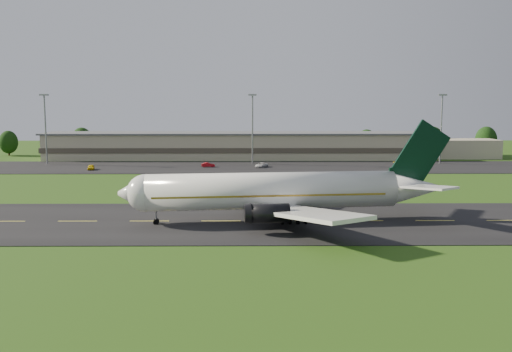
{
  "coord_description": "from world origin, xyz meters",
  "views": [
    {
      "loc": [
        4.71,
        -85.83,
        18.42
      ],
      "look_at": [
        5.46,
        8.0,
        6.0
      ],
      "focal_mm": 40.0,
      "sensor_mm": 36.0,
      "label": 1
    }
  ],
  "objects_px": {
    "terminal": "(257,146)",
    "service_vehicle_c": "(262,165)",
    "light_mast_west": "(45,121)",
    "service_vehicle_a": "(91,167)",
    "airliner": "(277,191)",
    "service_vehicle_b": "(208,165)",
    "light_mast_centre": "(252,120)",
    "light_mast_east": "(441,120)",
    "service_vehicle_d": "(403,165)"
  },
  "relations": [
    {
      "from": "terminal",
      "to": "service_vehicle_c",
      "type": "height_order",
      "value": "terminal"
    },
    {
      "from": "service_vehicle_c",
      "to": "light_mast_west",
      "type": "bearing_deg",
      "value": -157.47
    },
    {
      "from": "light_mast_west",
      "to": "service_vehicle_a",
      "type": "height_order",
      "value": "light_mast_west"
    },
    {
      "from": "airliner",
      "to": "service_vehicle_b",
      "type": "relative_size",
      "value": 13.65
    },
    {
      "from": "light_mast_centre",
      "to": "light_mast_east",
      "type": "height_order",
      "value": "same"
    },
    {
      "from": "service_vehicle_a",
      "to": "service_vehicle_b",
      "type": "relative_size",
      "value": 1.07
    },
    {
      "from": "airliner",
      "to": "light_mast_west",
      "type": "height_order",
      "value": "light_mast_west"
    },
    {
      "from": "terminal",
      "to": "service_vehicle_d",
      "type": "xyz_separation_m",
      "value": [
        40.16,
        -25.69,
        -3.16
      ]
    },
    {
      "from": "terminal",
      "to": "light_mast_centre",
      "type": "relative_size",
      "value": 7.13
    },
    {
      "from": "light_mast_centre",
      "to": "light_mast_east",
      "type": "xyz_separation_m",
      "value": [
        55.0,
        0.0,
        0.0
      ]
    },
    {
      "from": "service_vehicle_a",
      "to": "service_vehicle_d",
      "type": "xyz_separation_m",
      "value": [
        84.82,
        4.72,
        0.05
      ]
    },
    {
      "from": "airliner",
      "to": "light_mast_east",
      "type": "bearing_deg",
      "value": 51.13
    },
    {
      "from": "service_vehicle_a",
      "to": "service_vehicle_d",
      "type": "relative_size",
      "value": 0.8
    },
    {
      "from": "service_vehicle_b",
      "to": "light_mast_west",
      "type": "bearing_deg",
      "value": 75.86
    },
    {
      "from": "light_mast_centre",
      "to": "terminal",
      "type": "bearing_deg",
      "value": 85.05
    },
    {
      "from": "airliner",
      "to": "light_mast_east",
      "type": "xyz_separation_m",
      "value": [
        51.37,
        79.91,
        8.08
      ]
    },
    {
      "from": "airliner",
      "to": "service_vehicle_c",
      "type": "xyz_separation_m",
      "value": [
        -1.14,
        71.07,
        -3.93
      ]
    },
    {
      "from": "service_vehicle_a",
      "to": "light_mast_west",
      "type": "bearing_deg",
      "value": 128.98
    },
    {
      "from": "light_mast_west",
      "to": "service_vehicle_c",
      "type": "xyz_separation_m",
      "value": [
        62.49,
        -8.84,
        -12.01
      ]
    },
    {
      "from": "light_mast_centre",
      "to": "light_mast_west",
      "type": "bearing_deg",
      "value": 180.0
    },
    {
      "from": "light_mast_west",
      "to": "light_mast_east",
      "type": "relative_size",
      "value": 1.0
    },
    {
      "from": "light_mast_east",
      "to": "service_vehicle_d",
      "type": "xyz_separation_m",
      "value": [
        -13.44,
        -9.51,
        -11.9
      ]
    },
    {
      "from": "service_vehicle_d",
      "to": "terminal",
      "type": "bearing_deg",
      "value": 104.34
    },
    {
      "from": "light_mast_west",
      "to": "service_vehicle_a",
      "type": "relative_size",
      "value": 5.05
    },
    {
      "from": "terminal",
      "to": "light_mast_centre",
      "type": "bearing_deg",
      "value": -94.95
    },
    {
      "from": "terminal",
      "to": "light_mast_east",
      "type": "height_order",
      "value": "light_mast_east"
    },
    {
      "from": "airliner",
      "to": "service_vehicle_b",
      "type": "xyz_separation_m",
      "value": [
        -15.98,
        71.67,
        -3.94
      ]
    },
    {
      "from": "light_mast_east",
      "to": "service_vehicle_d",
      "type": "height_order",
      "value": "light_mast_east"
    },
    {
      "from": "airliner",
      "to": "service_vehicle_c",
      "type": "distance_m",
      "value": 71.19
    },
    {
      "from": "light_mast_west",
      "to": "light_mast_centre",
      "type": "relative_size",
      "value": 1.0
    },
    {
      "from": "airliner",
      "to": "service_vehicle_d",
      "type": "bearing_deg",
      "value": 55.54
    },
    {
      "from": "service_vehicle_b",
      "to": "light_mast_east",
      "type": "bearing_deg",
      "value": -87.36
    },
    {
      "from": "service_vehicle_c",
      "to": "service_vehicle_d",
      "type": "distance_m",
      "value": 39.08
    },
    {
      "from": "terminal",
      "to": "light_mast_west",
      "type": "xyz_separation_m",
      "value": [
        -61.4,
        -16.18,
        8.75
      ]
    },
    {
      "from": "light_mast_west",
      "to": "service_vehicle_b",
      "type": "xyz_separation_m",
      "value": [
        47.65,
        -8.24,
        -12.02
      ]
    },
    {
      "from": "airliner",
      "to": "light_mast_east",
      "type": "relative_size",
      "value": 2.52
    },
    {
      "from": "light_mast_east",
      "to": "terminal",
      "type": "bearing_deg",
      "value": 163.2
    },
    {
      "from": "service_vehicle_b",
      "to": "service_vehicle_a",
      "type": "bearing_deg",
      "value": 96.64
    },
    {
      "from": "airliner",
      "to": "service_vehicle_d",
      "type": "distance_m",
      "value": 80.06
    },
    {
      "from": "terminal",
      "to": "service_vehicle_a",
      "type": "relative_size",
      "value": 35.99
    },
    {
      "from": "service_vehicle_a",
      "to": "service_vehicle_b",
      "type": "distance_m",
      "value": 31.49
    },
    {
      "from": "light_mast_centre",
      "to": "light_mast_east",
      "type": "relative_size",
      "value": 1.0
    },
    {
      "from": "airliner",
      "to": "service_vehicle_d",
      "type": "xyz_separation_m",
      "value": [
        37.93,
        70.4,
        -3.83
      ]
    },
    {
      "from": "service_vehicle_a",
      "to": "service_vehicle_c",
      "type": "xyz_separation_m",
      "value": [
        45.75,
        5.39,
        -0.05
      ]
    },
    {
      "from": "service_vehicle_d",
      "to": "service_vehicle_b",
      "type": "bearing_deg",
      "value": 135.6
    },
    {
      "from": "terminal",
      "to": "light_mast_centre",
      "type": "xyz_separation_m",
      "value": [
        -1.4,
        -16.18,
        8.75
      ]
    },
    {
      "from": "terminal",
      "to": "light_mast_west",
      "type": "bearing_deg",
      "value": -165.24
    },
    {
      "from": "service_vehicle_c",
      "to": "light_mast_east",
      "type": "bearing_deg",
      "value": 40.14
    },
    {
      "from": "airliner",
      "to": "service_vehicle_a",
      "type": "relative_size",
      "value": 12.72
    },
    {
      "from": "light_mast_centre",
      "to": "service_vehicle_a",
      "type": "relative_size",
      "value": 5.05
    }
  ]
}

